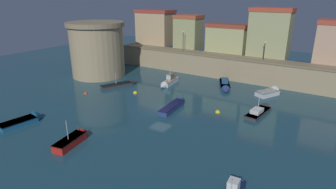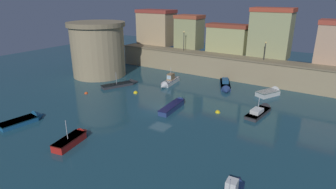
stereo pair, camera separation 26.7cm
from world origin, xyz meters
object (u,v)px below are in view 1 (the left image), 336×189
moored_boat_0 (123,84)px  moored_boat_2 (261,110)px  quay_lamp_0 (183,38)px  mooring_buoy_1 (218,112)px  moored_boat_7 (225,86)px  moored_boat_1 (27,120)px  moored_boat_8 (175,105)px  fortress_tower (97,49)px  mooring_buoy_0 (86,94)px  moored_boat_5 (168,82)px  moored_boat_6 (271,92)px  mooring_buoy_2 (135,93)px  quay_lamp_1 (265,48)px  moored_boat_3 (74,139)px

moored_boat_0 → moored_boat_2: moored_boat_2 is taller
quay_lamp_0 → mooring_buoy_1: size_ratio=5.71×
moored_boat_7 → mooring_buoy_1: bearing=-8.1°
moored_boat_1 → moored_boat_7: (15.44, 26.11, 0.07)m
quay_lamp_0 → moored_boat_8: bearing=-63.2°
fortress_tower → mooring_buoy_0: 12.17m
mooring_buoy_0 → quay_lamp_0: bearing=74.6°
moored_boat_8 → mooring_buoy_1: bearing=-79.3°
moored_boat_5 → moored_boat_6: 16.93m
moored_boat_7 → moored_boat_2: bearing=22.8°
mooring_buoy_1 → quay_lamp_0: bearing=132.1°
quay_lamp_0 → mooring_buoy_2: quay_lamp_0 is taller
mooring_buoy_2 → quay_lamp_1: bearing=46.8°
quay_lamp_1 → mooring_buoy_2: quay_lamp_1 is taller
moored_boat_2 → moored_boat_8: moored_boat_2 is taller
quay_lamp_1 → mooring_buoy_2: bearing=-133.2°
quay_lamp_0 → moored_boat_8: (9.19, -18.17, -6.39)m
mooring_buoy_1 → moored_boat_0: bearing=173.1°
fortress_tower → moored_boat_6: size_ratio=2.16×
moored_boat_0 → mooring_buoy_1: 18.73m
fortress_tower → moored_boat_3: fortress_tower is taller
quay_lamp_1 → moored_boat_1: 38.21m
quay_lamp_1 → moored_boat_1: size_ratio=0.58×
moored_boat_0 → moored_boat_8: (12.83, -3.86, 0.11)m
mooring_buoy_0 → mooring_buoy_1: (20.70, 4.36, 0.00)m
fortress_tower → moored_boat_5: size_ratio=1.71×
moored_boat_3 → moored_boat_7: size_ratio=0.71×
moored_boat_1 → moored_boat_8: 19.00m
quay_lamp_1 → moored_boat_5: quay_lamp_1 is taller
moored_boat_0 → moored_boat_7: (15.39, 8.29, 0.10)m
moored_boat_8 → moored_boat_6: bearing=-42.8°
moored_boat_3 → moored_boat_1: bearing=77.1°
fortress_tower → mooring_buoy_1: fortress_tower is taller
quay_lamp_1 → fortress_tower: bearing=-157.1°
moored_boat_6 → mooring_buoy_0: size_ratio=8.85×
fortress_tower → mooring_buoy_1: bearing=-9.9°
mooring_buoy_0 → mooring_buoy_2: bearing=35.1°
moored_boat_0 → moored_boat_8: bearing=-82.4°
moored_boat_1 → moored_boat_3: moored_boat_3 is taller
moored_boat_0 → mooring_buoy_1: (18.59, -2.25, -0.27)m
moored_boat_8 → moored_boat_1: bearing=132.3°
moored_boat_8 → mooring_buoy_2: moored_boat_8 is taller
quay_lamp_1 → mooring_buoy_0: bearing=-136.2°
moored_boat_2 → moored_boat_3: moored_boat_3 is taller
moored_boat_5 → quay_lamp_0: bearing=-171.1°
mooring_buoy_0 → mooring_buoy_2: size_ratio=0.79×
fortress_tower → moored_boat_2: (31.86, -1.50, -4.83)m
moored_boat_3 → moored_boat_0: bearing=14.9°
quay_lamp_1 → moored_boat_2: 15.13m
moored_boat_1 → moored_boat_0: bearing=6.6°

